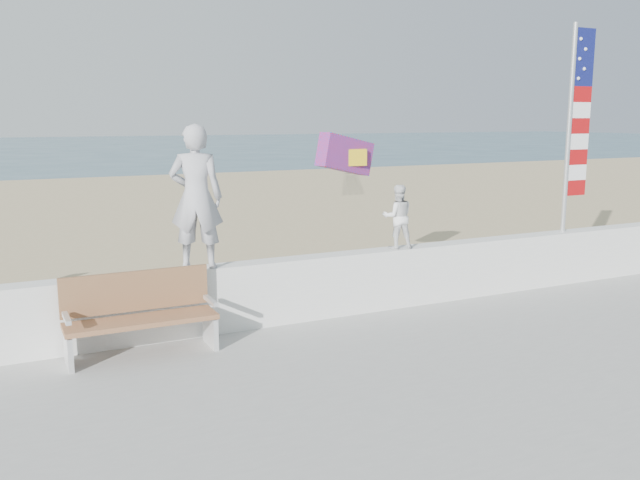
# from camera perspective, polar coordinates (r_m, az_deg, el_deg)

# --- Properties ---
(ground) EXTENTS (220.00, 220.00, 0.00)m
(ground) POSITION_cam_1_polar(r_m,az_deg,el_deg) (8.20, 4.37, -11.48)
(ground) COLOR #335566
(ground) RESTS_ON ground
(sand) EXTENTS (90.00, 40.00, 0.08)m
(sand) POSITION_cam_1_polar(r_m,az_deg,el_deg) (16.30, -11.85, -0.53)
(sand) COLOR tan
(sand) RESTS_ON ground
(seawall) EXTENTS (30.00, 0.35, 0.90)m
(seawall) POSITION_cam_1_polar(r_m,az_deg,el_deg) (9.70, -1.59, -4.09)
(seawall) COLOR silver
(seawall) RESTS_ON boardwalk
(adult) EXTENTS (0.81, 0.69, 1.88)m
(adult) POSITION_cam_1_polar(r_m,az_deg,el_deg) (8.94, -10.39, 3.59)
(adult) COLOR #9F9FA5
(adult) RESTS_ON seawall
(child) EXTENTS (0.56, 0.49, 0.97)m
(child) POSITION_cam_1_polar(r_m,az_deg,el_deg) (10.27, 6.56, 1.97)
(child) COLOR white
(child) RESTS_ON seawall
(bench) EXTENTS (1.80, 0.57, 1.00)m
(bench) POSITION_cam_1_polar(r_m,az_deg,el_deg) (8.56, -14.94, -5.99)
(bench) COLOR #9A6643
(bench) RESTS_ON boardwalk
(flag) EXTENTS (0.50, 0.08, 3.50)m
(flag) POSITION_cam_1_polar(r_m,az_deg,el_deg) (12.42, 20.69, 9.43)
(flag) COLOR silver
(flag) RESTS_ON seawall
(parafoil_kite) EXTENTS (1.15, 0.53, 0.76)m
(parafoil_kite) POSITION_cam_1_polar(r_m,az_deg,el_deg) (11.60, 2.22, 7.18)
(parafoil_kite) COLOR red
(parafoil_kite) RESTS_ON ground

